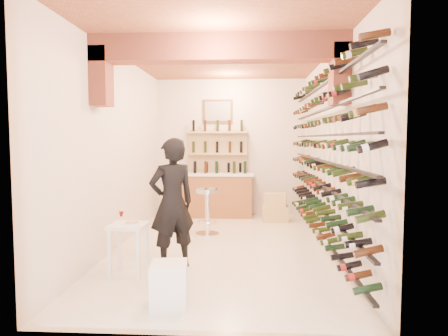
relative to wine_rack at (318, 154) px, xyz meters
name	(u,v)px	position (x,y,z in m)	size (l,w,h in m)	color
ground	(223,247)	(-1.53, 0.00, -1.55)	(6.00, 6.00, 0.00)	silver
room_shell	(222,110)	(-1.53, -0.26, 0.70)	(3.52, 6.02, 3.21)	beige
wine_rack	(318,154)	(0.00, 0.00, 0.00)	(0.32, 5.70, 2.56)	black
back_counter	(217,194)	(-1.83, 2.65, -1.02)	(1.70, 0.62, 1.29)	#965A2E
back_shelving	(218,166)	(-1.83, 2.89, -0.38)	(1.40, 0.31, 2.73)	tan
tasting_table	(128,233)	(-2.70, -1.38, -0.99)	(0.48, 0.48, 0.82)	white
white_stool	(169,285)	(-1.97, -2.36, -1.31)	(0.38, 0.38, 0.47)	white
person	(172,203)	(-2.18, -1.06, -0.64)	(0.66, 0.43, 1.81)	black
chrome_barstool	(207,208)	(-1.87, 0.86, -1.04)	(0.45, 0.45, 0.87)	silver
crate_lower	(275,213)	(-0.52, 2.20, -1.38)	(0.56, 0.39, 0.34)	tan
crate_upper	(275,200)	(-0.52, 2.20, -1.07)	(0.48, 0.33, 0.28)	tan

